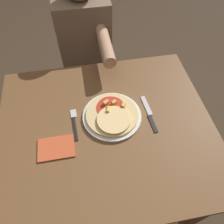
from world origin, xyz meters
TOP-DOWN VIEW (x-y plane):
  - ground_plane at (0.00, 0.00)m, footprint 8.00×8.00m
  - dining_table at (0.00, 0.00)m, footprint 1.01×0.88m
  - plate at (0.04, 0.05)m, footprint 0.28×0.28m
  - pizza at (0.04, 0.05)m, footprint 0.25×0.25m
  - fork at (-0.15, 0.05)m, footprint 0.03×0.18m
  - knife at (0.22, 0.03)m, footprint 0.03×0.22m
  - napkin at (-0.23, -0.07)m, footprint 0.16×0.11m
  - person_diner at (-0.03, 0.71)m, footprint 0.33×0.52m

SIDE VIEW (x-z plane):
  - ground_plane at x=0.00m, z-range 0.00..0.00m
  - dining_table at x=0.00m, z-range 0.26..1.03m
  - person_diner at x=-0.03m, z-range 0.09..1.28m
  - fork at x=-0.15m, z-range 0.77..0.77m
  - knife at x=0.22m, z-range 0.77..0.77m
  - napkin at x=-0.23m, z-range 0.77..0.78m
  - plate at x=0.04m, z-range 0.77..0.78m
  - pizza at x=0.04m, z-range 0.78..0.81m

